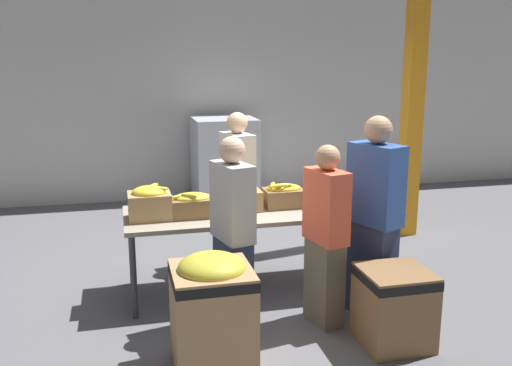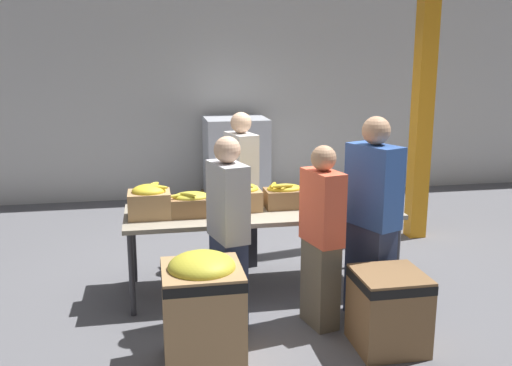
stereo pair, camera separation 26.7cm
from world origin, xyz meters
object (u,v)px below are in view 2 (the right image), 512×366
volunteer_3 (228,234)px  banana_box_3 (284,195)px  volunteer_0 (241,190)px  support_pillar (425,71)px  banana_box_4 (329,195)px  volunteer_2 (372,221)px  pallet_stack_0 (236,162)px  banana_box_0 (149,200)px  volunteer_1 (321,238)px  banana_box_1 (191,203)px  banana_box_5 (368,189)px  sorting_table (262,215)px  banana_box_2 (241,196)px  donation_bin_1 (389,307)px  donation_bin_0 (203,307)px

volunteer_3 → banana_box_3: bearing=-54.9°
volunteer_0 → support_pillar: 2.60m
banana_box_3 → banana_box_4: (0.41, -0.08, 0.00)m
volunteer_2 → pallet_stack_0: volunteer_2 is taller
support_pillar → volunteer_0: bearing=-166.9°
banana_box_0 → volunteer_3: bearing=-46.3°
banana_box_4 → volunteer_1: 0.87m
banana_box_0 → support_pillar: 3.60m
banana_box_1 → volunteer_1: size_ratio=0.25×
banana_box_5 → volunteer_2: 0.83m
volunteer_2 → volunteer_3: size_ratio=1.09×
banana_box_3 → banana_box_5: (0.82, -0.04, 0.03)m
sorting_table → volunteer_0: bearing=96.6°
banana_box_5 → pallet_stack_0: 3.23m
volunteer_0 → volunteer_1: size_ratio=1.08×
banana_box_0 → banana_box_2: 0.84m
sorting_table → pallet_stack_0: 3.13m
sorting_table → banana_box_3: size_ratio=6.82×
banana_box_0 → volunteer_1: volunteer_1 is taller
banana_box_4 → donation_bin_1: bearing=-86.0°
volunteer_1 → banana_box_0: bearing=47.3°
banana_box_0 → sorting_table: bearing=3.2°
banana_box_0 → volunteer_2: volunteer_2 is taller
banana_box_3 → volunteer_2: (0.55, -0.81, -0.04)m
banana_box_3 → pallet_stack_0: 3.08m
sorting_table → banana_box_0: size_ratio=6.82×
banana_box_1 → volunteer_1: volunteer_1 is taller
support_pillar → banana_box_0: bearing=-158.3°
banana_box_1 → volunteer_1: 1.25m
banana_box_2 → support_pillar: size_ratio=0.09×
volunteer_3 → donation_bin_0: bearing=141.3°
volunteer_2 → donation_bin_0: volunteer_2 is taller
sorting_table → banana_box_4: banana_box_4 is taller
banana_box_1 → donation_bin_1: 1.92m
banana_box_5 → pallet_stack_0: (-0.82, 3.11, -0.29)m
pallet_stack_0 → volunteer_1: bearing=-88.6°
banana_box_5 → donation_bin_1: banana_box_5 is taller
sorting_table → support_pillar: 2.79m
banana_box_3 → volunteer_1: 0.89m
support_pillar → pallet_stack_0: (-1.94, 1.90, -1.37)m
volunteer_3 → donation_bin_0: size_ratio=1.85×
banana_box_3 → support_pillar: (1.94, 1.17, 1.11)m
banana_box_0 → volunteer_3: volunteer_3 is taller
sorting_table → volunteer_0: size_ratio=1.55×
banana_box_4 → volunteer_0: bearing=134.5°
banana_box_1 → sorting_table: bearing=6.7°
volunteer_0 → volunteer_3: volunteer_0 is taller
banana_box_3 → volunteer_2: bearing=-55.9°
banana_box_5 → volunteer_3: bearing=-154.1°
volunteer_1 → volunteer_3: volunteer_3 is taller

